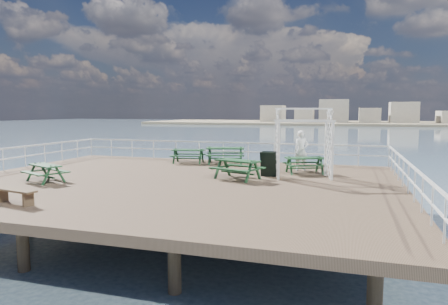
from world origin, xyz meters
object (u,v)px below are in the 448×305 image
at_px(picnic_table_c, 305,162).
at_px(trellis_arbor, 303,147).
at_px(picnic_table_e, 237,165).
at_px(flat_bench_far, 15,193).
at_px(picnic_table_b, 225,152).
at_px(person, 301,151).
at_px(picnic_table_a, 188,153).
at_px(picnic_table_d, 45,169).

distance_m(picnic_table_c, trellis_arbor, 1.46).
xyz_separation_m(picnic_table_e, trellis_arbor, (2.59, 1.13, 0.74)).
xyz_separation_m(picnic_table_c, flat_bench_far, (-7.86, -8.78, -0.18)).
xyz_separation_m(picnic_table_b, picnic_table_e, (1.93, -4.56, -0.05)).
bearing_deg(picnic_table_e, person, 74.72).
bearing_deg(person, flat_bench_far, -152.28).
relative_size(picnic_table_a, picnic_table_d, 0.96).
bearing_deg(picnic_table_c, flat_bench_far, -154.55).
distance_m(picnic_table_b, picnic_table_e, 4.96).
height_order(picnic_table_b, picnic_table_e, picnic_table_b).
relative_size(picnic_table_e, person, 1.19).
xyz_separation_m(flat_bench_far, person, (7.61, 9.67, 0.60)).
xyz_separation_m(picnic_table_a, picnic_table_d, (-3.30, -7.11, -0.04)).
xyz_separation_m(picnic_table_b, person, (4.22, -1.31, 0.32)).
relative_size(picnic_table_a, picnic_table_b, 0.81).
distance_m(picnic_table_d, flat_bench_far, 3.98).
xyz_separation_m(picnic_table_d, picnic_table_e, (7.23, 2.93, 0.08)).
bearing_deg(picnic_table_d, trellis_arbor, 46.07).
xyz_separation_m(picnic_table_c, person, (-0.25, 0.89, 0.42)).
relative_size(picnic_table_a, picnic_table_c, 0.91).
bearing_deg(flat_bench_far, picnic_table_c, 58.58).
xyz_separation_m(picnic_table_b, picnic_table_d, (-5.30, -7.50, -0.13)).
distance_m(picnic_table_d, trellis_arbor, 10.66).
bearing_deg(picnic_table_a, flat_bench_far, -106.22).
height_order(trellis_arbor, person, trellis_arbor).
relative_size(picnic_table_e, flat_bench_far, 1.36).
relative_size(picnic_table_a, trellis_arbor, 0.65).
xyz_separation_m(picnic_table_c, picnic_table_e, (-2.54, -2.36, 0.05)).
bearing_deg(picnic_table_c, picnic_table_d, -174.27).
bearing_deg(picnic_table_b, flat_bench_far, -122.55).
bearing_deg(trellis_arbor, person, 82.56).
relative_size(picnic_table_c, person, 1.11).
bearing_deg(picnic_table_e, flat_bench_far, -109.81).
distance_m(picnic_table_d, picnic_table_e, 7.80).
xyz_separation_m(picnic_table_e, person, (2.29, 3.25, 0.37)).
height_order(picnic_table_b, trellis_arbor, trellis_arbor).
relative_size(picnic_table_c, flat_bench_far, 1.26).
bearing_deg(picnic_table_c, picnic_table_b, 131.05).
relative_size(picnic_table_b, picnic_table_d, 1.19).
xyz_separation_m(picnic_table_a, flat_bench_far, (-1.39, -10.60, -0.19)).
bearing_deg(picnic_table_d, picnic_table_e, 45.67).
distance_m(picnic_table_b, trellis_arbor, 5.72).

